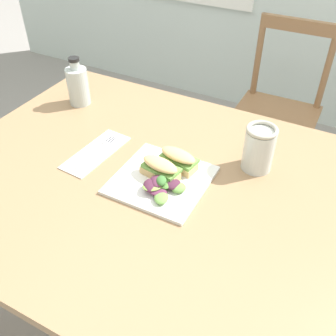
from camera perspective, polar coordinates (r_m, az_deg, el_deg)
name	(u,v)px	position (r m, az deg, el deg)	size (l,w,h in m)	color
ground_plane	(154,307)	(1.72, -2.10, -19.76)	(9.34, 9.34, 0.00)	gray
dining_table	(146,206)	(1.21, -3.19, -5.64)	(1.22, 0.97, 0.74)	#997551
chair_wooden_far	(277,112)	(2.06, 15.67, 7.95)	(0.41, 0.41, 0.87)	#8E6642
plate_lunch	(161,180)	(1.11, -0.97, -1.76)	(0.26, 0.26, 0.01)	white
sandwich_half_front	(160,168)	(1.09, -1.13, -0.05)	(0.12, 0.08, 0.06)	#DBB270
sandwich_half_back	(178,159)	(1.13, 1.51, 1.31)	(0.12, 0.08, 0.06)	#DBB270
salad_mixed_greens	(162,184)	(1.06, -0.87, -2.43)	(0.12, 0.14, 0.04)	#84A84C
napkin_folded	(96,153)	(1.23, -10.59, 2.19)	(0.09, 0.24, 0.00)	silver
fork_on_napkin	(99,149)	(1.24, -10.09, 2.73)	(0.03, 0.19, 0.00)	silver
bottle_cold_brew	(78,87)	(1.48, -13.04, 11.45)	(0.08, 0.08, 0.18)	black
mason_jar_iced_tea	(259,150)	(1.15, 13.15, 2.57)	(0.09, 0.09, 0.14)	gold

